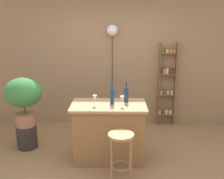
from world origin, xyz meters
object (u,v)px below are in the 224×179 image
at_px(bottle_sauce_amber, 112,96).
at_px(pendant_globe_light, 112,32).
at_px(bottle_vinegar, 126,94).
at_px(wine_glass_center, 122,99).
at_px(wine_glass_left, 95,98).
at_px(bar_stool, 121,146).
at_px(spice_shelf, 167,83).
at_px(potted_plant, 23,96).
at_px(plant_stool, 27,136).

xyz_separation_m(bottle_sauce_amber, pendant_globe_light, (-0.02, 1.54, 0.90)).
relative_size(bottle_vinegar, wine_glass_center, 2.06).
relative_size(bottle_vinegar, wine_glass_left, 2.06).
height_order(bar_stool, wine_glass_left, wine_glass_left).
bearing_deg(wine_glass_left, bottle_vinegar, 20.75).
bearing_deg(bottle_sauce_amber, spice_shelf, 53.28).
relative_size(bar_stool, wine_glass_center, 4.35).
xyz_separation_m(wine_glass_left, wine_glass_center, (0.42, -0.04, 0.00)).
relative_size(bar_stool, wine_glass_left, 4.35).
bearing_deg(potted_plant, bottle_vinegar, -8.05).
distance_m(bar_stool, spice_shelf, 2.40).
relative_size(wine_glass_left, pendant_globe_light, 0.08).
height_order(bar_stool, bottle_vinegar, bottle_vinegar).
bearing_deg(wine_glass_left, spice_shelf, 48.60).
bearing_deg(potted_plant, bottle_sauce_amber, -13.56).
bearing_deg(bottle_vinegar, wine_glass_center, -107.44).
distance_m(bottle_sauce_amber, pendant_globe_light, 1.78).
height_order(bottle_sauce_amber, bottle_vinegar, bottle_sauce_amber).
distance_m(plant_stool, bottle_sauce_amber, 1.78).
height_order(bar_stool, spice_shelf, spice_shelf).
xyz_separation_m(bottle_vinegar, wine_glass_center, (-0.07, -0.23, -0.01)).
bearing_deg(plant_stool, bottle_sauce_amber, -13.56).
height_order(spice_shelf, wine_glass_left, spice_shelf).
height_order(bar_stool, plant_stool, bar_stool).
relative_size(plant_stool, wine_glass_center, 2.53).
bearing_deg(wine_glass_center, spice_shelf, 58.99).
relative_size(bar_stool, bottle_sauce_amber, 2.03).
distance_m(plant_stool, bottle_vinegar, 1.95).
bearing_deg(wine_glass_center, potted_plant, 164.18).
distance_m(potted_plant, bottle_sauce_amber, 1.56).
bearing_deg(wine_glass_left, pendant_globe_light, 81.26).
bearing_deg(bar_stool, pendant_globe_light, 93.95).
distance_m(plant_stool, wine_glass_center, 1.93).
xyz_separation_m(plant_stool, wine_glass_center, (1.67, -0.47, 0.84)).
relative_size(potted_plant, wine_glass_left, 5.24).
relative_size(potted_plant, bottle_sauce_amber, 2.44).
relative_size(potted_plant, wine_glass_center, 5.24).
relative_size(bar_stool, spice_shelf, 0.41).
distance_m(bar_stool, wine_glass_center, 0.74).
distance_m(potted_plant, wine_glass_center, 1.74).
xyz_separation_m(spice_shelf, wine_glass_left, (-1.39, -1.58, 0.14)).
xyz_separation_m(plant_stool, bottle_sauce_amber, (1.51, -0.37, 0.86)).
xyz_separation_m(plant_stool, pendant_globe_light, (1.50, 1.17, 1.76)).
bearing_deg(bottle_vinegar, pendant_globe_light, 99.76).
relative_size(bar_stool, pendant_globe_light, 0.34).
relative_size(spice_shelf, wine_glass_center, 10.73).
bearing_deg(pendant_globe_light, wine_glass_left, -98.74).
bearing_deg(wine_glass_center, bottle_sauce_amber, 145.13).
bearing_deg(spice_shelf, pendant_globe_light, 178.95).
bearing_deg(bar_stool, wine_glass_left, 124.56).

